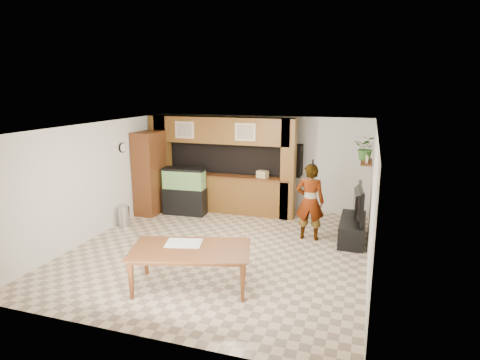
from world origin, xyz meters
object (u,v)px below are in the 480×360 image
(pantry_cabinet, at_px, (150,173))
(dining_table, at_px, (191,269))
(aquarium, at_px, (184,192))
(television, at_px, (354,203))
(person, at_px, (310,202))

(pantry_cabinet, relative_size, dining_table, 1.11)
(aquarium, xyz_separation_m, television, (4.41, -0.57, 0.25))
(aquarium, relative_size, television, 0.96)
(aquarium, height_order, television, aquarium)
(aquarium, relative_size, dining_table, 0.63)
(dining_table, bearing_deg, person, 45.69)
(television, height_order, person, person)
(television, distance_m, person, 0.97)
(pantry_cabinet, xyz_separation_m, television, (5.35, -0.41, -0.24))
(pantry_cabinet, distance_m, person, 4.46)
(person, relative_size, dining_table, 0.87)
(person, bearing_deg, aquarium, -14.28)
(pantry_cabinet, relative_size, person, 1.27)
(television, bearing_deg, dining_table, 136.89)
(television, distance_m, dining_table, 4.07)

